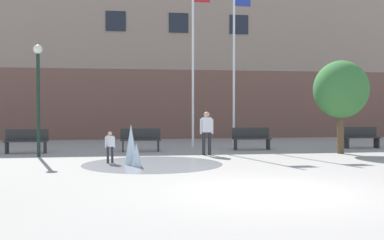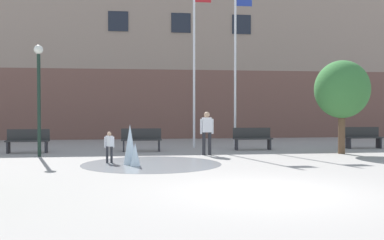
{
  "view_description": "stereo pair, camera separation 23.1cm",
  "coord_description": "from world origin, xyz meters",
  "px_view_note": "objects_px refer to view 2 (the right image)",
  "views": [
    {
      "loc": [
        -3.07,
        -8.79,
        1.7
      ],
      "look_at": [
        -0.66,
        7.07,
        1.3
      ],
      "focal_mm": 42.0,
      "sensor_mm": 36.0,
      "label": 1
    },
    {
      "loc": [
        -2.84,
        -8.82,
        1.7
      ],
      "look_at": [
        -0.66,
        7.07,
        1.3
      ],
      "focal_mm": 42.0,
      "sensor_mm": 36.0,
      "label": 2
    }
  ],
  "objects_px": {
    "child_in_fountain": "(109,145)",
    "flagpole_left": "(195,60)",
    "park_bench_far_left": "(28,140)",
    "lamp_post_left_lane": "(39,84)",
    "flagpole_right": "(236,62)",
    "park_bench_left_of_flagpoles": "(141,139)",
    "park_bench_under_left_flagpole": "(252,138)",
    "adult_in_red": "(207,130)",
    "park_bench_center": "(363,137)",
    "street_tree_near_building": "(342,90)"
  },
  "relations": [
    {
      "from": "child_in_fountain",
      "to": "flagpole_left",
      "type": "xyz_separation_m",
      "value": [
        3.45,
        5.13,
        3.25
      ]
    },
    {
      "from": "park_bench_far_left",
      "to": "lamp_post_left_lane",
      "type": "xyz_separation_m",
      "value": [
        0.72,
        -1.49,
        2.1
      ]
    },
    {
      "from": "park_bench_far_left",
      "to": "flagpole_left",
      "type": "distance_m",
      "value": 7.64
    },
    {
      "from": "flagpole_right",
      "to": "park_bench_left_of_flagpoles",
      "type": "bearing_deg",
      "value": -161.88
    },
    {
      "from": "flagpole_left",
      "to": "flagpole_right",
      "type": "bearing_deg",
      "value": 0.0
    },
    {
      "from": "park_bench_far_left",
      "to": "park_bench_under_left_flagpole",
      "type": "distance_m",
      "value": 8.94
    },
    {
      "from": "park_bench_left_of_flagpoles",
      "to": "adult_in_red",
      "type": "height_order",
      "value": "adult_in_red"
    },
    {
      "from": "park_bench_under_left_flagpole",
      "to": "child_in_fountain",
      "type": "distance_m",
      "value": 6.83
    },
    {
      "from": "park_bench_left_of_flagpoles",
      "to": "lamp_post_left_lane",
      "type": "distance_m",
      "value": 4.48
    },
    {
      "from": "child_in_fountain",
      "to": "lamp_post_left_lane",
      "type": "relative_size",
      "value": 0.25
    },
    {
      "from": "adult_in_red",
      "to": "child_in_fountain",
      "type": "height_order",
      "value": "adult_in_red"
    },
    {
      "from": "flagpole_left",
      "to": "lamp_post_left_lane",
      "type": "distance_m",
      "value": 6.79
    },
    {
      "from": "park_bench_under_left_flagpole",
      "to": "park_bench_center",
      "type": "relative_size",
      "value": 1.0
    },
    {
      "from": "adult_in_red",
      "to": "park_bench_under_left_flagpole",
      "type": "bearing_deg",
      "value": 39.01
    },
    {
      "from": "park_bench_center",
      "to": "street_tree_near_building",
      "type": "relative_size",
      "value": 0.45
    },
    {
      "from": "park_bench_left_of_flagpoles",
      "to": "street_tree_near_building",
      "type": "distance_m",
      "value": 8.0
    },
    {
      "from": "park_bench_far_left",
      "to": "flagpole_right",
      "type": "xyz_separation_m",
      "value": [
        8.55,
        1.44,
        3.3
      ]
    },
    {
      "from": "lamp_post_left_lane",
      "to": "flagpole_left",
      "type": "bearing_deg",
      "value": 26.05
    },
    {
      "from": "lamp_post_left_lane",
      "to": "street_tree_near_building",
      "type": "relative_size",
      "value": 1.12
    },
    {
      "from": "flagpole_left",
      "to": "street_tree_near_building",
      "type": "relative_size",
      "value": 2.04
    },
    {
      "from": "park_bench_left_of_flagpoles",
      "to": "park_bench_center",
      "type": "bearing_deg",
      "value": 0.62
    },
    {
      "from": "park_bench_under_left_flagpole",
      "to": "park_bench_center",
      "type": "xyz_separation_m",
      "value": [
        4.92,
        0.06,
        0.0
      ]
    },
    {
      "from": "park_bench_under_left_flagpole",
      "to": "child_in_fountain",
      "type": "relative_size",
      "value": 1.62
    },
    {
      "from": "park_bench_under_left_flagpole",
      "to": "park_bench_far_left",
      "type": "bearing_deg",
      "value": -179.33
    },
    {
      "from": "child_in_fountain",
      "to": "park_bench_far_left",
      "type": "bearing_deg",
      "value": 176.79
    },
    {
      "from": "adult_in_red",
      "to": "lamp_post_left_lane",
      "type": "distance_m",
      "value": 6.21
    },
    {
      "from": "flagpole_right",
      "to": "park_bench_center",
      "type": "bearing_deg",
      "value": -13.45
    },
    {
      "from": "park_bench_center",
      "to": "adult_in_red",
      "type": "relative_size",
      "value": 1.01
    },
    {
      "from": "flagpole_left",
      "to": "park_bench_far_left",
      "type": "bearing_deg",
      "value": -167.93
    },
    {
      "from": "park_bench_far_left",
      "to": "street_tree_near_building",
      "type": "bearing_deg",
      "value": -9.21
    },
    {
      "from": "park_bench_far_left",
      "to": "flagpole_left",
      "type": "height_order",
      "value": "flagpole_left"
    },
    {
      "from": "park_bench_center",
      "to": "adult_in_red",
      "type": "bearing_deg",
      "value": -165.19
    },
    {
      "from": "park_bench_under_left_flagpole",
      "to": "park_bench_center",
      "type": "height_order",
      "value": "same"
    },
    {
      "from": "flagpole_left",
      "to": "lamp_post_left_lane",
      "type": "height_order",
      "value": "flagpole_left"
    },
    {
      "from": "park_bench_under_left_flagpole",
      "to": "child_in_fountain",
      "type": "xyz_separation_m",
      "value": [
        -5.68,
        -3.8,
        0.1
      ]
    },
    {
      "from": "flagpole_right",
      "to": "street_tree_near_building",
      "type": "height_order",
      "value": "flagpole_right"
    },
    {
      "from": "park_bench_under_left_flagpole",
      "to": "adult_in_red",
      "type": "distance_m",
      "value": 2.92
    },
    {
      "from": "park_bench_under_left_flagpole",
      "to": "flagpole_left",
      "type": "height_order",
      "value": "flagpole_left"
    },
    {
      "from": "park_bench_far_left",
      "to": "flagpole_left",
      "type": "xyz_separation_m",
      "value": [
        6.72,
        1.44,
        3.35
      ]
    },
    {
      "from": "park_bench_far_left",
      "to": "adult_in_red",
      "type": "height_order",
      "value": "adult_in_red"
    },
    {
      "from": "park_bench_center",
      "to": "adult_in_red",
      "type": "distance_m",
      "value": 7.41
    },
    {
      "from": "child_in_fountain",
      "to": "park_bench_under_left_flagpole",
      "type": "bearing_deg",
      "value": 79.14
    },
    {
      "from": "child_in_fountain",
      "to": "flagpole_right",
      "type": "distance_m",
      "value": 8.03
    },
    {
      "from": "park_bench_center",
      "to": "flagpole_right",
      "type": "xyz_separation_m",
      "value": [
        -5.31,
        1.27,
        3.3
      ]
    },
    {
      "from": "park_bench_left_of_flagpoles",
      "to": "child_in_fountain",
      "type": "relative_size",
      "value": 1.62
    },
    {
      "from": "adult_in_red",
      "to": "street_tree_near_building",
      "type": "relative_size",
      "value": 0.45
    },
    {
      "from": "flagpole_right",
      "to": "street_tree_near_building",
      "type": "distance_m",
      "value": 4.9
    },
    {
      "from": "lamp_post_left_lane",
      "to": "flagpole_right",
      "type": "bearing_deg",
      "value": 20.52
    },
    {
      "from": "park_bench_under_left_flagpole",
      "to": "street_tree_near_building",
      "type": "distance_m",
      "value": 4.05
    },
    {
      "from": "flagpole_left",
      "to": "child_in_fountain",
      "type": "bearing_deg",
      "value": -123.89
    }
  ]
}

